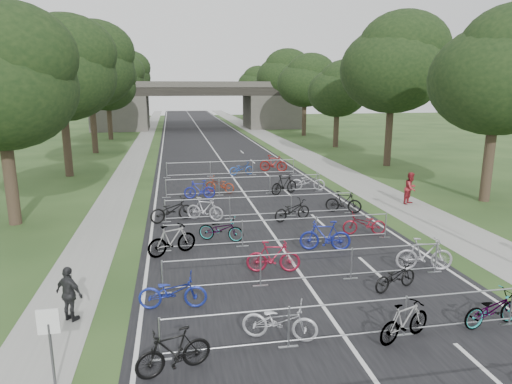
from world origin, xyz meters
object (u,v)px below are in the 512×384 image
(park_sign, at_px, (50,334))
(pedestrian_c, at_px, (69,294))
(overpass_bridge, at_px, (198,105))
(pedestrian_b, at_px, (411,188))

(park_sign, height_order, pedestrian_c, park_sign)
(park_sign, distance_m, pedestrian_c, 3.02)
(overpass_bridge, bearing_deg, pedestrian_c, -96.81)
(pedestrian_c, bearing_deg, pedestrian_b, -111.66)
(overpass_bridge, height_order, pedestrian_c, overpass_bridge)
(overpass_bridge, bearing_deg, park_sign, -96.26)
(park_sign, bearing_deg, pedestrian_c, 94.79)
(pedestrian_c, bearing_deg, overpass_bridge, -61.55)
(park_sign, bearing_deg, pedestrian_b, 40.55)
(pedestrian_c, bearing_deg, park_sign, 130.05)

